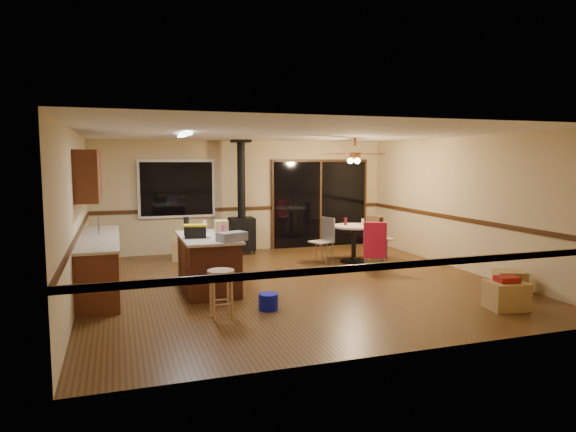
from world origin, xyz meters
name	(u,v)px	position (x,y,z in m)	size (l,w,h in m)	color
floor	(293,283)	(0.00, 0.00, 0.00)	(7.00, 7.00, 0.00)	#4F3116
ceiling	(294,133)	(0.00, 0.00, 2.60)	(7.00, 7.00, 0.00)	silver
wall_back	(245,196)	(0.00, 3.50, 1.30)	(7.00, 7.00, 0.00)	tan
wall_front	(399,238)	(0.00, -3.50, 1.30)	(7.00, 7.00, 0.00)	tan
wall_left	(75,216)	(-3.50, 0.00, 1.30)	(7.00, 7.00, 0.00)	tan
wall_right	(463,204)	(3.50, 0.00, 1.30)	(7.00, 7.00, 0.00)	tan
chair_rail	(293,226)	(0.00, 0.00, 1.00)	(7.00, 7.00, 0.08)	#3A200E
window	(177,189)	(-1.60, 3.45, 1.50)	(1.72, 0.10, 1.32)	black
sliding_door	(320,204)	(1.90, 3.45, 1.05)	(2.52, 0.10, 2.10)	black
lower_cabinets	(100,265)	(-3.20, 0.50, 0.43)	(0.60, 3.00, 0.86)	#5A2916
countertop	(99,238)	(-3.20, 0.50, 0.88)	(0.64, 3.04, 0.04)	#C0AC95
upper_cabinets	(88,175)	(-3.33, 0.70, 1.90)	(0.35, 2.00, 0.80)	#5A2916
kitchen_island	(208,263)	(-1.50, 0.00, 0.45)	(0.88, 1.68, 0.90)	#411C10
wood_stove	(242,222)	(-0.20, 3.05, 0.73)	(0.55, 0.50, 2.52)	black
ceiling_fan	(355,157)	(1.81, 1.35, 2.21)	(0.24, 0.24, 0.55)	brown
fluorescent_strip	(185,135)	(-1.80, 0.30, 2.56)	(0.10, 1.20, 0.04)	white
toolbox_grey	(232,237)	(-1.23, -0.63, 0.97)	(0.44, 0.25, 0.14)	slate
toolbox_black	(196,232)	(-1.71, -0.12, 0.99)	(0.34, 0.18, 0.19)	black
toolbox_yellow_lid	(195,225)	(-1.71, -0.12, 1.10)	(0.38, 0.20, 0.03)	gold
box_on_island	(221,226)	(-1.18, 0.44, 1.00)	(0.22, 0.30, 0.20)	#A58149
bottle_dark	(186,226)	(-1.82, 0.15, 1.06)	(0.09, 0.09, 0.31)	black
bottle_pink	(223,231)	(-1.28, -0.19, 1.01)	(0.07, 0.07, 0.21)	#D84C8C
bottle_white	(205,226)	(-1.45, 0.56, 1.00)	(0.07, 0.07, 0.20)	white
bar_stool	(221,294)	(-1.60, -1.60, 0.33)	(0.37, 0.37, 0.67)	tan
blue_bucket	(268,302)	(-0.88, -1.43, 0.12)	(0.28, 0.28, 0.24)	#0D13B7
dining_table	(354,237)	(1.81, 1.35, 0.53)	(0.90, 0.90, 0.78)	black
glass_red	(345,221)	(1.66, 1.45, 0.86)	(0.06, 0.06, 0.16)	#590C14
glass_cream	(363,222)	(1.99, 1.30, 0.85)	(0.06, 0.06, 0.14)	beige
chair_left	(325,235)	(1.21, 1.48, 0.59)	(0.51, 0.50, 0.51)	tan
chair_near	(375,240)	(1.84, 0.48, 0.60)	(0.56, 0.59, 0.70)	tan
chair_right	(375,233)	(2.33, 1.37, 0.60)	(0.53, 0.49, 0.70)	tan
box_under_window	(185,250)	(-1.54, 2.71, 0.22)	(0.55, 0.44, 0.44)	#A58149
box_corner_a	(506,296)	(2.39, -2.49, 0.20)	(0.53, 0.44, 0.40)	#A58149
box_corner_b	(510,282)	(3.10, -1.77, 0.18)	(0.45, 0.38, 0.36)	#A58149
box_small_red	(507,279)	(2.39, -2.49, 0.44)	(0.30, 0.25, 0.08)	maroon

